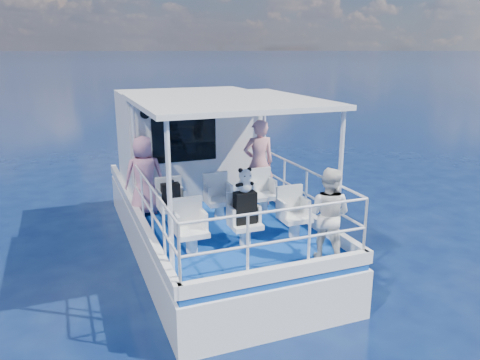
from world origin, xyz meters
The scene contains 20 objects.
ground centered at (0.00, 0.00, 0.00)m, with size 2000.00×2000.00×0.00m, color #08153F.
hull centered at (0.00, 1.00, 0.00)m, with size 3.00×7.00×1.60m, color white.
deck centered at (0.00, 1.00, 0.85)m, with size 2.90×6.90×0.10m, color navy.
cabin centered at (0.00, 2.30, 2.00)m, with size 2.85×2.00×2.20m, color white.
canopy centered at (0.00, -0.20, 3.14)m, with size 3.00×3.20×0.08m, color white.
canopy_posts centered at (0.00, -0.25, 2.00)m, with size 2.77×2.97×2.20m.
railings centered at (0.00, -0.58, 1.40)m, with size 2.84×3.59×1.00m, color white, non-canonical shape.
seat_port_fwd centered at (-0.90, 0.20, 1.09)m, with size 0.48×0.46×0.38m, color white.
seat_center_fwd centered at (0.00, 0.20, 1.09)m, with size 0.48×0.46×0.38m, color white.
seat_stbd_fwd centered at (0.90, 0.20, 1.09)m, with size 0.48×0.46×0.38m, color white.
seat_port_aft centered at (-0.90, -1.10, 1.09)m, with size 0.48×0.46×0.38m, color white.
seat_center_aft centered at (0.00, -1.10, 1.09)m, with size 0.48×0.46×0.38m, color white.
seat_stbd_aft centered at (0.90, -1.10, 1.09)m, with size 0.48×0.46×0.38m, color white.
passenger_port_fwd centered at (-1.23, 1.00, 1.66)m, with size 0.57×0.41×1.52m, color pink.
passenger_stbd_fwd centered at (1.01, 0.70, 1.78)m, with size 0.64×0.42×1.75m, color pink.
passenger_stbd_aft centered at (0.96, -2.03, 1.61)m, with size 0.69×0.54×1.43m, color white.
backpack_port centered at (-0.93, 0.14, 1.49)m, with size 0.32×0.18×0.42m, color black.
backpack_center centered at (-0.01, -1.12, 1.54)m, with size 0.35×0.20×0.52m, color black.
compact_camera centered at (-0.92, 0.13, 1.73)m, with size 0.10×0.06×0.06m, color black.
panda centered at (-0.01, -1.12, 2.00)m, with size 0.26×0.21×0.39m, color white, non-canonical shape.
Camera 1 is at (-2.65, -7.67, 3.99)m, focal length 35.00 mm.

